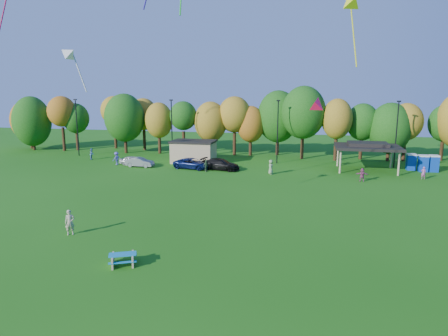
% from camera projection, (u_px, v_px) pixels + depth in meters
% --- Properties ---
extents(ground, '(160.00, 160.00, 0.00)m').
position_uv_depth(ground, '(170.00, 301.00, 20.20)').
color(ground, '#19600F').
rests_on(ground, ground).
extents(tree_line, '(93.57, 10.55, 11.15)m').
position_uv_depth(tree_line, '(261.00, 119.00, 62.93)').
color(tree_line, black).
rests_on(tree_line, ground).
extents(lamp_posts, '(64.50, 0.25, 9.09)m').
position_uv_depth(lamp_posts, '(278.00, 130.00, 57.21)').
color(lamp_posts, black).
rests_on(lamp_posts, ground).
extents(utility_building, '(6.30, 4.30, 3.25)m').
position_uv_depth(utility_building, '(194.00, 151.00, 58.41)').
color(utility_building, tan).
rests_on(utility_building, ground).
extents(pavilion, '(8.20, 6.20, 3.77)m').
position_uv_depth(pavilion, '(367.00, 146.00, 52.16)').
color(pavilion, tan).
rests_on(pavilion, ground).
extents(porta_potties, '(3.75, 1.92, 2.18)m').
position_uv_depth(porta_potties, '(423.00, 163.00, 52.31)').
color(porta_potties, '#0D39A9').
rests_on(porta_potties, ground).
extents(picnic_table, '(2.04, 1.90, 0.71)m').
position_uv_depth(picnic_table, '(123.00, 258.00, 24.27)').
color(picnic_table, tan).
rests_on(picnic_table, ground).
extents(kite_flyer, '(0.82, 0.75, 1.88)m').
position_uv_depth(kite_flyer, '(70.00, 222.00, 29.25)').
color(kite_flyer, tan).
rests_on(kite_flyer, ground).
extents(car_a, '(3.84, 1.73, 1.28)m').
position_uv_depth(car_a, '(133.00, 161.00, 56.60)').
color(car_a, silver).
rests_on(car_a, ground).
extents(car_b, '(3.96, 1.41, 1.30)m').
position_uv_depth(car_b, '(140.00, 162.00, 55.27)').
color(car_b, gray).
rests_on(car_b, ground).
extents(car_c, '(5.43, 3.19, 1.42)m').
position_uv_depth(car_c, '(192.00, 164.00, 53.94)').
color(car_c, '#0D1A51').
rests_on(car_c, ground).
extents(car_d, '(5.50, 3.02, 1.51)m').
position_uv_depth(car_d, '(220.00, 164.00, 53.13)').
color(car_d, black).
rests_on(car_d, ground).
extents(far_person_0, '(0.69, 0.97, 1.86)m').
position_uv_depth(far_person_0, '(271.00, 167.00, 50.32)').
color(far_person_0, gray).
rests_on(far_person_0, ground).
extents(far_person_1, '(1.48, 0.53, 1.57)m').
position_uv_depth(far_person_1, '(362.00, 175.00, 46.41)').
color(far_person_1, '#A04375').
rests_on(far_person_1, ground).
extents(far_person_2, '(0.78, 0.96, 1.53)m').
position_uv_depth(far_person_2, '(206.00, 166.00, 52.00)').
color(far_person_2, '#4F7548').
rests_on(far_person_2, ground).
extents(far_person_3, '(1.17, 1.37, 1.84)m').
position_uv_depth(far_person_3, '(117.00, 158.00, 56.74)').
color(far_person_3, '#5A55BB').
rests_on(far_person_3, ground).
extents(far_person_4, '(0.78, 0.92, 1.69)m').
position_uv_depth(far_person_4, '(92.00, 154.00, 61.09)').
color(far_person_4, '#4C74A8').
rests_on(far_person_4, ground).
extents(far_person_5, '(0.56, 0.37, 1.53)m').
position_uv_depth(far_person_5, '(423.00, 173.00, 47.57)').
color(far_person_5, '#BA5799').
rests_on(far_person_5, ground).
extents(kite_0, '(2.17, 1.17, 3.46)m').
position_uv_depth(kite_0, '(67.00, 53.00, 28.73)').
color(kite_0, beige).
extents(kite_1, '(1.04, 1.25, 1.10)m').
position_uv_depth(kite_1, '(317.00, 102.00, 20.63)').
color(kite_1, '#FF0E4A').
extents(kite_15, '(1.81, 3.34, 5.49)m').
position_uv_depth(kite_15, '(351.00, 0.00, 28.10)').
color(kite_15, yellow).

